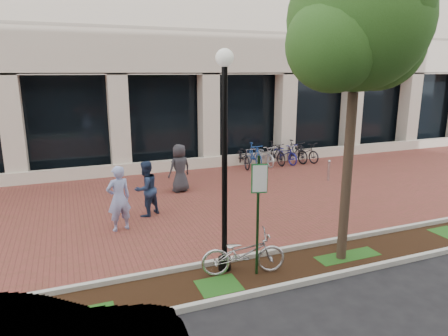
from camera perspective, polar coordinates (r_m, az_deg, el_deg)
name	(u,v)px	position (r m, az deg, el deg)	size (l,w,h in m)	color
ground	(202,201)	(13.64, -3.18, -4.71)	(120.00, 120.00, 0.00)	black
brick_plaza	(202,201)	(13.63, -3.18, -4.69)	(40.00, 9.00, 0.01)	brown
planting_strip	(277,270)	(9.19, 7.64, -14.24)	(40.00, 1.50, 0.01)	black
curb_plaza_side	(262,254)	(9.75, 5.46, -12.10)	(40.00, 0.12, 0.12)	#B5B5AB
curb_street_side	(295,284)	(8.60, 10.18, -16.00)	(40.00, 0.12, 0.12)	#B5B5AB
parking_sign	(258,202)	(8.32, 4.92, -4.81)	(0.34, 0.07, 2.63)	#133414
lamppost	(225,152)	(8.23, 0.07, 2.25)	(0.36, 0.36, 4.72)	black
street_tree	(359,30)	(9.16, 18.72, 18.21)	(3.52, 2.93, 6.78)	#4A382A
locked_bicycle	(243,253)	(8.77, 2.80, -12.06)	(0.64, 1.83, 0.96)	#BDBDC1
pedestrian_left	(119,199)	(11.25, -14.80, -4.24)	(0.67, 0.44, 1.84)	#91A0D9
pedestrian_mid	(146,189)	(12.24, -11.09, -2.92)	(0.83, 0.64, 1.70)	navy
pedestrian_right	(180,168)	(14.52, -6.35, -0.02)	(0.86, 0.56, 1.76)	#2A2A2F
bollard	(329,170)	(16.50, 14.72, -0.32)	(0.12, 0.12, 0.86)	#B1B1B6
bike_rack_cluster	(275,154)	(19.02, 7.27, 2.04)	(4.22, 1.95, 1.08)	black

